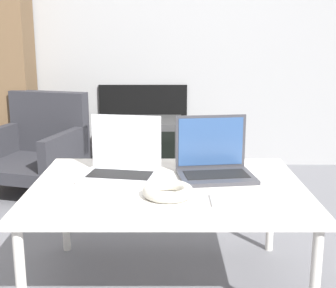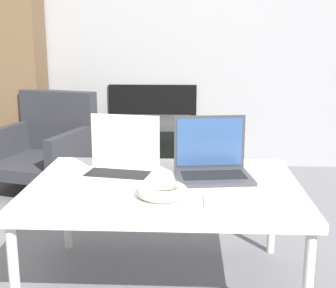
{
  "view_description": "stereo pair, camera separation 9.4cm",
  "coord_description": "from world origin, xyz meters",
  "views": [
    {
      "loc": [
        0.0,
        -1.5,
        1.03
      ],
      "look_at": [
        0.0,
        0.56,
        0.54
      ],
      "focal_mm": 50.0,
      "sensor_mm": 36.0,
      "label": 1
    },
    {
      "loc": [
        0.1,
        -1.5,
        1.03
      ],
      "look_at": [
        0.0,
        0.56,
        0.54
      ],
      "focal_mm": 50.0,
      "sensor_mm": 36.0,
      "label": 2
    }
  ],
  "objects": [
    {
      "name": "tv",
      "position": [
        -0.19,
        1.9,
        0.21
      ],
      "size": [
        0.59,
        0.45,
        0.41
      ],
      "color": "#383838",
      "rests_on": "ground_plane"
    },
    {
      "name": "table",
      "position": [
        0.0,
        0.26,
        0.42
      ],
      "size": [
        1.07,
        0.77,
        0.45
      ],
      "color": "silver",
      "rests_on": "ground_plane"
    },
    {
      "name": "armchair",
      "position": [
        -0.88,
        1.59,
        0.29
      ],
      "size": [
        0.72,
        0.75,
        0.64
      ],
      "rotation": [
        0.0,
        0.0,
        -0.28
      ],
      "color": "#2D2D33",
      "rests_on": "ground_plane"
    },
    {
      "name": "laptop_right",
      "position": [
        0.19,
        0.38,
        0.51
      ],
      "size": [
        0.33,
        0.27,
        0.24
      ],
      "rotation": [
        0.0,
        0.0,
        0.13
      ],
      "color": "#38383D",
      "rests_on": "table"
    },
    {
      "name": "laptop_left",
      "position": [
        -0.19,
        0.38,
        0.51
      ],
      "size": [
        0.34,
        0.28,
        0.24
      ],
      "rotation": [
        0.0,
        0.0,
        -0.17
      ],
      "color": "silver",
      "rests_on": "table"
    },
    {
      "name": "phone",
      "position": [
        0.18,
        0.06,
        0.45
      ],
      "size": [
        0.06,
        0.13,
        0.01
      ],
      "color": "silver",
      "rests_on": "table"
    },
    {
      "name": "headphones",
      "position": [
        0.0,
        0.11,
        0.47
      ],
      "size": [
        0.19,
        0.19,
        0.04
      ],
      "color": "beige",
      "rests_on": "table"
    }
  ]
}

